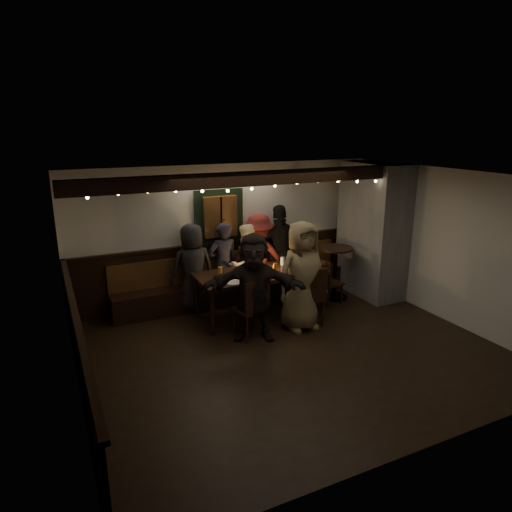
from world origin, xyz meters
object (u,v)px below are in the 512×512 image
person_e (280,252)px  person_f (254,287)px  person_g (302,276)px  person_c (246,264)px  dining_table (261,276)px  chair_near_right (311,294)px  high_top (335,266)px  chair_near_left (253,305)px  person_d (258,257)px  person_b (223,264)px  chair_end (326,279)px  person_a (193,268)px

person_e → person_f: 1.93m
person_g → person_f: bearing=178.3°
person_c → dining_table: bearing=73.5°
chair_near_right → person_f: bearing=-179.1°
high_top → person_f: person_f is taller
chair_near_left → person_c: person_c is taller
dining_table → person_d: 0.81m
chair_near_right → person_c: (-0.57, 1.40, 0.19)m
high_top → person_b: person_b is taller
person_d → person_e: person_e is taller
person_f → high_top: bearing=47.9°
person_e → high_top: bearing=164.9°
person_b → person_c: (0.40, -0.12, -0.02)m
chair_end → person_g: 1.25m
person_a → person_f: 1.59m
person_a → person_f: bearing=107.3°
person_c → high_top: bearing=147.5°
chair_near_left → person_g: person_g is taller
person_b → person_g: person_g is taller
chair_near_right → person_e: 1.50m
high_top → person_d: (-1.38, 0.57, 0.19)m
chair_near_right → person_g: (-0.20, -0.01, 0.34)m
dining_table → person_d: (0.31, 0.74, 0.10)m
person_c → person_g: person_g is taller
person_b → person_e: (1.16, -0.07, 0.12)m
person_a → person_b: (0.60, 0.03, -0.02)m
person_b → person_f: 1.54m
person_c → person_e: size_ratio=0.84×
person_b → person_g: size_ratio=0.87×
person_d → person_g: bearing=112.6°
person_b → chair_end: bearing=153.2°
dining_table → person_e: size_ratio=1.24×
high_top → person_c: bearing=164.2°
dining_table → chair_near_left: chair_near_left is taller
person_a → person_b: bearing=-178.8°
chair_near_right → person_d: 1.54m
person_d → person_f: 1.71m
chair_end → person_f: 1.99m
person_f → chair_near_right: bearing=25.7°
dining_table → chair_end: size_ratio=2.57×
person_g → chair_end: bearing=33.2°
dining_table → person_f: bearing=-122.7°
person_b → person_e: person_e is taller
person_c → chair_near_right: bearing=95.6°
person_g → person_b: bearing=114.6°
chair_end → person_c: size_ratio=0.58×
chair_near_right → person_f: (-1.07, -0.02, 0.28)m
person_b → person_g: (0.78, -1.52, 0.12)m
chair_near_left → chair_end: bearing=20.8°
person_c → person_d: person_d is taller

